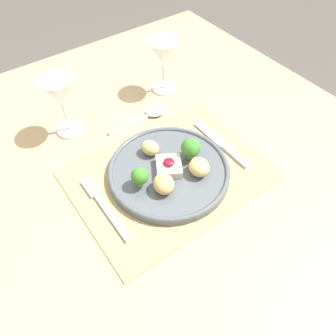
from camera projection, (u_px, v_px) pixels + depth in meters
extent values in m
plane|color=#4C4742|center=(168.00, 292.00, 1.35)|extent=(8.00, 8.00, 0.00)
cube|color=tan|center=(169.00, 178.00, 0.78)|extent=(1.13, 1.28, 0.03)
cylinder|color=tan|center=(182.00, 105.00, 1.56)|extent=(0.06, 0.06, 0.74)
cube|color=#9E895B|center=(169.00, 174.00, 0.76)|extent=(0.44, 0.33, 0.00)
cylinder|color=#4C5156|center=(168.00, 171.00, 0.76)|extent=(0.28, 0.28, 0.02)
torus|color=#4C5156|center=(168.00, 169.00, 0.75)|extent=(0.28, 0.28, 0.01)
cube|color=beige|center=(167.00, 166.00, 0.74)|extent=(0.08, 0.08, 0.02)
ellipsoid|color=maroon|center=(167.00, 162.00, 0.73)|extent=(0.03, 0.03, 0.01)
cylinder|color=#84B256|center=(141.00, 183.00, 0.71)|extent=(0.01, 0.01, 0.02)
sphere|color=#387A28|center=(140.00, 176.00, 0.70)|extent=(0.04, 0.04, 0.04)
cylinder|color=#84B256|center=(189.00, 154.00, 0.77)|extent=(0.01, 0.01, 0.02)
sphere|color=#387A28|center=(190.00, 147.00, 0.75)|extent=(0.05, 0.05, 0.05)
ellipsoid|color=tan|center=(164.00, 184.00, 0.70)|extent=(0.06, 0.06, 0.04)
ellipsoid|color=#DBBC6B|center=(150.00, 148.00, 0.77)|extent=(0.05, 0.05, 0.04)
ellipsoid|color=#DBBC6B|center=(199.00, 167.00, 0.73)|extent=(0.05, 0.06, 0.04)
cube|color=silver|center=(112.00, 217.00, 0.68)|extent=(0.01, 0.14, 0.01)
cube|color=silver|center=(91.00, 187.00, 0.73)|extent=(0.02, 0.05, 0.01)
cube|color=silver|center=(235.00, 156.00, 0.79)|extent=(0.02, 0.09, 0.01)
cube|color=silver|center=(210.00, 134.00, 0.84)|extent=(0.02, 0.10, 0.00)
cube|color=silver|center=(129.00, 124.00, 0.87)|extent=(0.12, 0.01, 0.01)
ellipsoid|color=silver|center=(155.00, 111.00, 0.90)|extent=(0.06, 0.05, 0.02)
cylinder|color=white|center=(164.00, 88.00, 0.98)|extent=(0.07, 0.07, 0.01)
cylinder|color=white|center=(164.00, 76.00, 0.94)|extent=(0.01, 0.01, 0.08)
cone|color=white|center=(163.00, 53.00, 0.89)|extent=(0.09, 0.09, 0.07)
cylinder|color=white|center=(70.00, 129.00, 0.86)|extent=(0.07, 0.07, 0.01)
cylinder|color=white|center=(66.00, 117.00, 0.83)|extent=(0.01, 0.01, 0.08)
cone|color=white|center=(59.00, 92.00, 0.77)|extent=(0.09, 0.09, 0.07)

